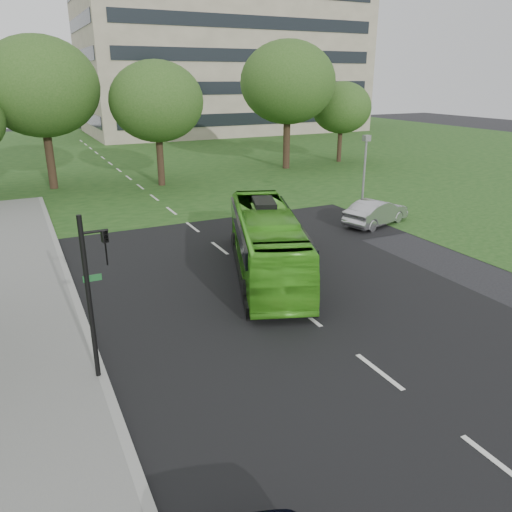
# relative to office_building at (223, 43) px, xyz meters

# --- Properties ---
(ground) EXTENTS (160.00, 160.00, 0.00)m
(ground) POSITION_rel_office_building_xyz_m (-21.96, -61.96, -12.50)
(ground) COLOR black
(ground) RESTS_ON ground
(street_surfaces) EXTENTS (120.00, 120.00, 0.15)m
(street_surfaces) POSITION_rel_office_building_xyz_m (-22.34, -39.21, -12.47)
(street_surfaces) COLOR black
(street_surfaces) RESTS_ON ground
(office_building) EXTENTS (40.10, 20.10, 25.00)m
(office_building) POSITION_rel_office_building_xyz_m (0.00, 0.00, 0.00)
(office_building) COLOR gray
(office_building) RESTS_ON ground
(tree_park_b) EXTENTS (8.14, 8.14, 10.67)m
(tree_park_b) POSITION_rel_office_building_xyz_m (-27.88, -33.66, -5.30)
(tree_park_b) COLOR black
(tree_park_b) RESTS_ON ground
(tree_park_c) EXTENTS (6.84, 6.84, 9.08)m
(tree_park_c) POSITION_rel_office_building_xyz_m (-20.30, -36.03, -6.34)
(tree_park_c) COLOR black
(tree_park_c) RESTS_ON ground
(tree_park_d) EXTENTS (8.26, 8.26, 10.93)m
(tree_park_d) POSITION_rel_office_building_xyz_m (-7.99, -33.60, -5.10)
(tree_park_d) COLOR black
(tree_park_d) RESTS_ON ground
(tree_park_e) EXTENTS (5.63, 5.63, 7.51)m
(tree_park_e) POSITION_rel_office_building_xyz_m (-1.49, -32.58, -7.40)
(tree_park_e) COLOR black
(tree_park_e) RESTS_ON ground
(bus) EXTENTS (5.52, 10.04, 2.74)m
(bus) POSITION_rel_office_building_xyz_m (-21.36, -55.79, -11.13)
(bus) COLOR green
(bus) RESTS_ON ground
(sedan) EXTENTS (4.61, 2.76, 1.43)m
(sedan) POSITION_rel_office_building_xyz_m (-12.49, -51.96, -11.78)
(sedan) COLOR #A7A6AB
(sedan) RESTS_ON ground
(traffic_light) EXTENTS (0.76, 0.23, 4.70)m
(traffic_light) POSITION_rel_office_building_xyz_m (-29.01, -60.87, -9.74)
(traffic_light) COLOR black
(traffic_light) RESTS_ON ground
(camera_pole) EXTENTS (0.41, 0.36, 4.73)m
(camera_pole) POSITION_rel_office_building_xyz_m (-11.96, -49.96, -9.45)
(camera_pole) COLOR gray
(camera_pole) RESTS_ON ground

